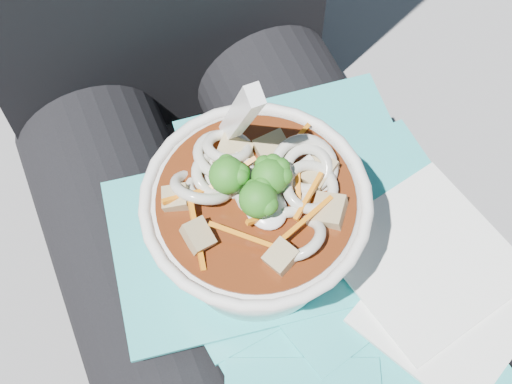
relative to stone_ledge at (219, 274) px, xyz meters
name	(u,v)px	position (x,y,z in m)	size (l,w,h in m)	color
stone_ledge	(219,274)	(0.00, 0.00, 0.00)	(1.00, 0.50, 0.47)	slate
lap	(261,287)	(0.00, -0.15, 0.31)	(0.35, 0.48, 0.15)	black
person_body	(225,198)	(0.00, -0.06, 0.33)	(0.34, 0.94, 1.02)	black
plastic_bag	(319,278)	(0.04, -0.19, 0.40)	(0.31, 0.40, 0.02)	#2AAFB0
napkins	(436,286)	(0.12, -0.24, 0.41)	(0.16, 0.20, 0.01)	white
udon_bowl	(256,219)	(-0.01, -0.15, 0.47)	(0.21, 0.21, 0.21)	white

